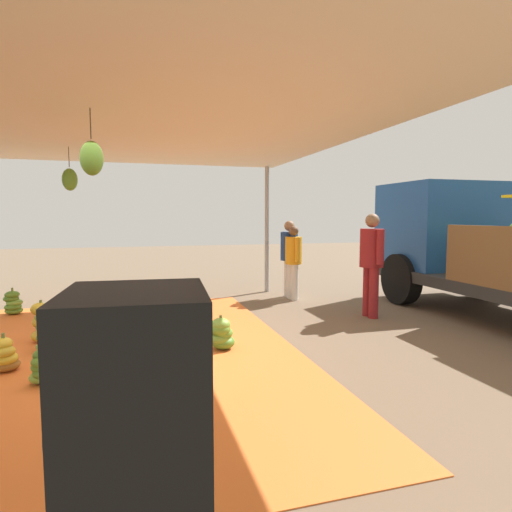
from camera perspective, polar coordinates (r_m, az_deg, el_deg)
ground_plane at (r=6.35m, az=9.43°, el=-10.61°), size 40.00×40.00×0.00m
tarp_orange at (r=5.77m, az=-19.24°, el=-12.42°), size 6.56×4.72×0.01m
tent_canopy at (r=5.63m, az=-21.11°, el=16.21°), size 8.00×7.00×2.92m
banana_bunch_0 at (r=6.62m, az=-26.81°, el=-8.11°), size 0.33×0.33×0.59m
banana_bunch_1 at (r=5.61m, az=-30.60°, el=-11.40°), size 0.34×0.34×0.44m
banana_bunch_3 at (r=4.34m, az=-12.32°, el=-15.36°), size 0.35×0.33×0.49m
banana_bunch_4 at (r=8.44m, az=-13.98°, el=-5.36°), size 0.36×0.39×0.43m
banana_bunch_5 at (r=7.70m, az=-11.02°, el=-5.96°), size 0.45×0.44×0.56m
banana_bunch_6 at (r=6.21m, az=-19.15°, el=-9.02°), size 0.41×0.40×0.53m
banana_bunch_8 at (r=3.69m, az=-16.07°, el=-18.80°), size 0.42×0.42×0.55m
banana_bunch_9 at (r=6.15m, az=-26.24°, el=-9.25°), size 0.36×0.35×0.57m
banana_bunch_10 at (r=5.65m, az=-4.69°, el=-10.40°), size 0.42×0.45×0.45m
banana_bunch_11 at (r=5.04m, az=-26.72°, el=-13.19°), size 0.30×0.30×0.42m
banana_bunch_12 at (r=8.69m, az=-29.75°, el=-5.53°), size 0.43×0.39×0.48m
banana_bunch_13 at (r=5.74m, az=-16.02°, el=-9.99°), size 0.38×0.40×0.53m
worker_0 at (r=8.87m, az=5.03°, el=-0.12°), size 0.56×0.34×1.54m
worker_1 at (r=9.11m, az=4.45°, el=0.41°), size 0.60×0.37×1.64m
worker_2 at (r=7.55m, az=15.19°, el=-0.15°), size 0.65×0.40×1.78m
crate_0 at (r=9.43m, az=-16.60°, el=-4.53°), size 0.62×0.54×0.32m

